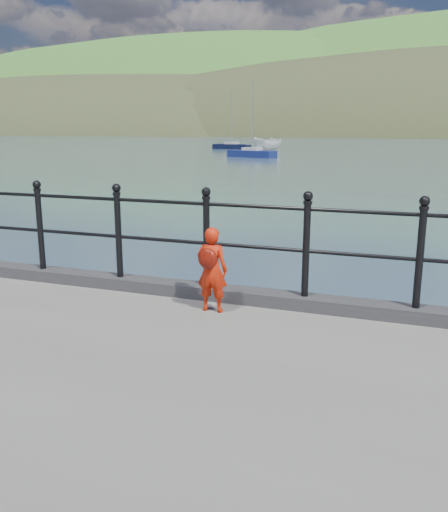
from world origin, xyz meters
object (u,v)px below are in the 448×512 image
at_px(child, 212,269).
at_px(sailboat_left, 232,147).
at_px(railing, 161,228).
at_px(sailboat_port, 252,154).
at_px(launch_white, 267,145).

distance_m(child, sailboat_left, 71.87).
bearing_deg(sailboat_left, railing, -60.87).
height_order(child, sailboat_port, sailboat_port).
bearing_deg(sailboat_port, launch_white, 114.90).
bearing_deg(railing, sailboat_left, 108.50).
xyz_separation_m(child, sailboat_left, (-23.42, 67.94, -1.15)).
xyz_separation_m(child, sailboat_port, (-14.47, 48.54, -1.15)).
distance_m(railing, sailboat_left, 71.18).
bearing_deg(child, railing, -29.24).
bearing_deg(railing, child, -28.10).
height_order(railing, sailboat_port, sailboat_port).
bearing_deg(sailboat_left, launch_white, -33.30).
distance_m(sailboat_left, sailboat_port, 21.36).
distance_m(railing, launch_white, 62.65).
bearing_deg(launch_white, child, -43.76).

